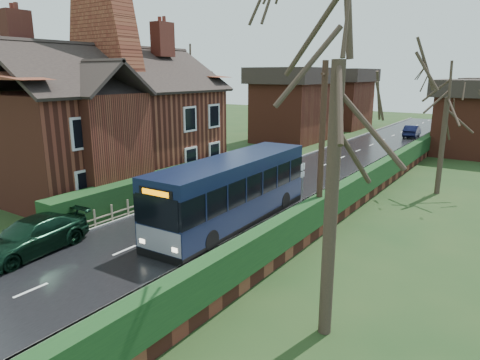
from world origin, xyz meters
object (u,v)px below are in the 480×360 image
Objects in this scene: car_green at (31,236)px; bus_stop_sign at (302,181)px; bus at (232,192)px; brick_house at (109,117)px; telegraph_pole at (321,151)px; car_silver at (190,186)px.

bus_stop_sign is (6.90, 10.19, 1.12)m from car_green.
bus is 8.77m from car_green.
telegraph_pole is (14.53, -0.78, -0.56)m from brick_house.
car_silver is at bearing 162.30° from telegraph_pole.
brick_house reaches higher than telegraph_pole.
brick_house reaches higher than bus_stop_sign.
telegraph_pole is at bearing -3.06° from brick_house.
bus reaches higher than bus_stop_sign.
car_green is at bearing -87.88° from car_silver.
bus is at bearing -134.57° from bus_stop_sign.
brick_house is at bearing 116.88° from car_green.
bus_stop_sign is (2.28, 2.79, 0.24)m from bus.
car_silver is 6.92m from bus_stop_sign.
car_silver is (-4.52, 2.18, -0.89)m from bus.
car_green is at bearing -56.95° from brick_house.
bus is 3.61m from bus_stop_sign.
telegraph_pole is (1.80, -2.00, 2.01)m from bus_stop_sign.
car_silver is 9.26m from telegraph_pole.
brick_house is 1.39× the size of bus.
brick_house is at bearing 169.61° from bus.
telegraph_pole reaches higher than car_silver.
bus is at bearing -8.52° from brick_house.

